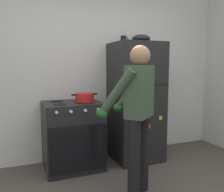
{
  "coord_description": "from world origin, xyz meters",
  "views": [
    {
      "loc": [
        -1.11,
        -1.61,
        1.38
      ],
      "look_at": [
        0.07,
        1.32,
        1.0
      ],
      "focal_mm": 38.87,
      "sensor_mm": 36.0,
      "label": 1
    }
  ],
  "objects_px": {
    "stove_range": "(73,136)",
    "red_pot": "(85,97)",
    "mixing_bowl": "(141,39)",
    "coffee_mug": "(124,39)",
    "refrigerator": "(135,102)",
    "person_cook": "(137,108)"
  },
  "relations": [
    {
      "from": "person_cook",
      "to": "red_pot",
      "type": "height_order",
      "value": "person_cook"
    },
    {
      "from": "refrigerator",
      "to": "coffee_mug",
      "type": "relative_size",
      "value": 15.42
    },
    {
      "from": "person_cook",
      "to": "mixing_bowl",
      "type": "distance_m",
      "value": 1.39
    },
    {
      "from": "red_pot",
      "to": "person_cook",
      "type": "bearing_deg",
      "value": -70.88
    },
    {
      "from": "mixing_bowl",
      "to": "coffee_mug",
      "type": "bearing_deg",
      "value": 169.01
    },
    {
      "from": "red_pot",
      "to": "stove_range",
      "type": "bearing_deg",
      "value": 166.08
    },
    {
      "from": "refrigerator",
      "to": "stove_range",
      "type": "xyz_separation_m",
      "value": [
        -0.95,
        -0.01,
        -0.41
      ]
    },
    {
      "from": "person_cook",
      "to": "coffee_mug",
      "type": "relative_size",
      "value": 14.28
    },
    {
      "from": "coffee_mug",
      "to": "mixing_bowl",
      "type": "distance_m",
      "value": 0.26
    },
    {
      "from": "stove_range",
      "to": "red_pot",
      "type": "distance_m",
      "value": 0.55
    },
    {
      "from": "red_pot",
      "to": "mixing_bowl",
      "type": "height_order",
      "value": "mixing_bowl"
    },
    {
      "from": "coffee_mug",
      "to": "mixing_bowl",
      "type": "relative_size",
      "value": 0.42
    },
    {
      "from": "refrigerator",
      "to": "person_cook",
      "type": "distance_m",
      "value": 1.07
    },
    {
      "from": "person_cook",
      "to": "mixing_bowl",
      "type": "relative_size",
      "value": 5.98
    },
    {
      "from": "red_pot",
      "to": "mixing_bowl",
      "type": "bearing_deg",
      "value": 3.27
    },
    {
      "from": "stove_range",
      "to": "coffee_mug",
      "type": "relative_size",
      "value": 8.16
    },
    {
      "from": "stove_range",
      "to": "mixing_bowl",
      "type": "height_order",
      "value": "mixing_bowl"
    },
    {
      "from": "stove_range",
      "to": "mixing_bowl",
      "type": "relative_size",
      "value": 3.42
    },
    {
      "from": "red_pot",
      "to": "coffee_mug",
      "type": "bearing_deg",
      "value": 9.21
    },
    {
      "from": "stove_range",
      "to": "red_pot",
      "type": "bearing_deg",
      "value": -13.92
    },
    {
      "from": "refrigerator",
      "to": "person_cook",
      "type": "bearing_deg",
      "value": -116.89
    },
    {
      "from": "refrigerator",
      "to": "mixing_bowl",
      "type": "xyz_separation_m",
      "value": [
        0.08,
        0.0,
        0.92
      ]
    }
  ]
}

